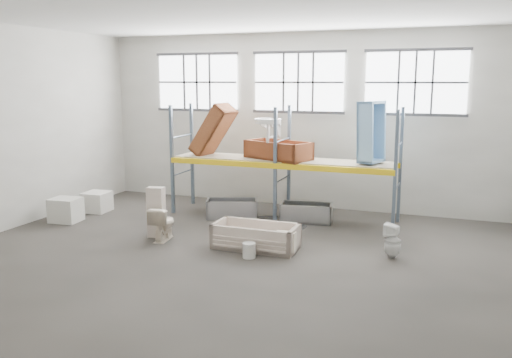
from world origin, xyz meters
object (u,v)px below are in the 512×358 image
at_px(toilet_beige, 163,223).
at_px(carton_near, 66,210).
at_px(rust_tub_flat, 278,150).
at_px(toilet_white, 393,241).
at_px(bucket, 249,250).
at_px(steel_tub_right, 306,213).
at_px(blue_tub_upright, 371,132).
at_px(steel_tub_left, 232,208).
at_px(cistern_tall, 156,212).
at_px(bathtub_beige, 256,236).

bearing_deg(toilet_beige, carton_near, -16.36).
bearing_deg(toilet_beige, rust_tub_flat, -128.13).
bearing_deg(carton_near, toilet_white, -0.00).
height_order(toilet_beige, bucket, toilet_beige).
xyz_separation_m(toilet_white, steel_tub_right, (-2.46, 2.20, -0.13)).
bearing_deg(toilet_beige, blue_tub_upright, -151.92).
distance_m(steel_tub_left, steel_tub_right, 2.01).
bearing_deg(steel_tub_right, rust_tub_flat, 165.19).
distance_m(toilet_beige, rust_tub_flat, 3.77).
distance_m(cistern_tall, steel_tub_right, 3.93).
relative_size(toilet_white, steel_tub_left, 0.55).
xyz_separation_m(bathtub_beige, toilet_white, (2.91, 0.37, 0.10)).
relative_size(toilet_beige, rust_tub_flat, 0.45).
bearing_deg(toilet_white, steel_tub_left, -104.21).
bearing_deg(cistern_tall, bathtub_beige, -7.97).
relative_size(toilet_white, bucket, 2.33).
bearing_deg(carton_near, steel_tub_right, 20.35).
height_order(toilet_white, blue_tub_upright, blue_tub_upright).
height_order(rust_tub_flat, carton_near, rust_tub_flat).
xyz_separation_m(toilet_beige, toilet_white, (5.14, 0.55, -0.03)).
relative_size(steel_tub_right, rust_tub_flat, 0.75).
xyz_separation_m(rust_tub_flat, blue_tub_upright, (2.44, -0.03, 0.57)).
bearing_deg(cistern_tall, steel_tub_left, 59.20).
xyz_separation_m(steel_tub_left, blue_tub_upright, (3.57, 0.48, 2.15)).
bearing_deg(bathtub_beige, toilet_beige, -175.45).
distance_m(toilet_beige, toilet_white, 5.17).
height_order(toilet_white, steel_tub_left, toilet_white).
bearing_deg(bathtub_beige, cistern_tall, 179.94).
bearing_deg(bucket, blue_tub_upright, 60.67).
distance_m(cistern_tall, blue_tub_upright, 5.61).
relative_size(cistern_tall, carton_near, 1.64).
relative_size(steel_tub_right, bucket, 4.19).
distance_m(toilet_white, steel_tub_left, 4.85).
height_order(toilet_white, bucket, toilet_white).
xyz_separation_m(steel_tub_left, rust_tub_flat, (1.13, 0.50, 1.57)).
distance_m(bathtub_beige, cistern_tall, 2.53).
bearing_deg(bathtub_beige, steel_tub_left, 123.83).
height_order(cistern_tall, toilet_white, cistern_tall).
bearing_deg(bucket, rust_tub_flat, 98.38).
xyz_separation_m(rust_tub_flat, carton_near, (-5.06, -2.42, -1.51)).
height_order(steel_tub_left, blue_tub_upright, blue_tub_upright).
xyz_separation_m(toilet_white, blue_tub_upright, (-0.88, 2.40, 2.02)).
relative_size(toilet_beige, bucket, 2.50).
distance_m(toilet_white, rust_tub_flat, 4.36).
distance_m(blue_tub_upright, bucket, 4.53).
distance_m(cistern_tall, steel_tub_left, 2.51).
bearing_deg(steel_tub_left, blue_tub_upright, 7.62).
xyz_separation_m(bathtub_beige, blue_tub_upright, (2.03, 2.77, 2.12)).
relative_size(steel_tub_left, steel_tub_right, 1.01).
xyz_separation_m(bathtub_beige, cistern_tall, (-2.51, -0.00, 0.32)).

